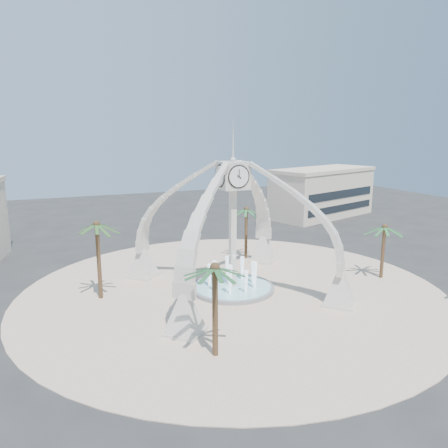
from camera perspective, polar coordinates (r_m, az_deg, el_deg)
name	(u,v)px	position (r m, az deg, el deg)	size (l,w,h in m)	color
ground	(232,290)	(42.48, 1.11, -8.63)	(140.00, 140.00, 0.00)	#282828
plaza	(232,290)	(42.47, 1.11, -8.59)	(40.00, 40.00, 0.06)	beige
clock_tower	(233,224)	(40.65, 1.15, -0.03)	(17.94, 17.94, 16.30)	beige
fountain	(232,287)	(42.38, 1.11, -8.26)	(8.00, 8.00, 3.62)	gray
building_ne	(322,192)	(79.89, 12.72, 4.07)	(21.87, 14.17, 8.60)	beige
palm_east	(385,228)	(47.28, 20.26, -0.44)	(3.93, 3.93, 6.19)	brown
palm_west	(97,226)	(40.08, -16.30, -0.19)	(4.92, 4.92, 7.71)	brown
palm_north	(246,210)	(51.31, 2.93, 1.86)	(3.79, 3.79, 6.74)	brown
palm_south	(215,269)	(28.62, -1.20, -5.89)	(5.12, 5.12, 7.07)	brown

